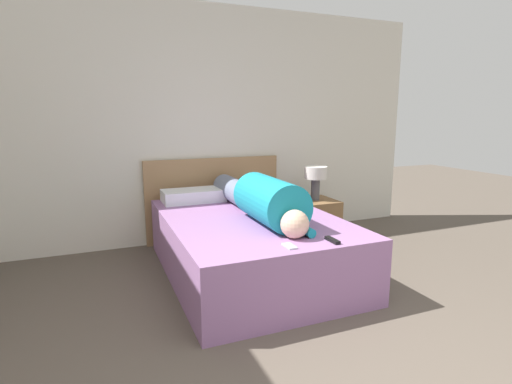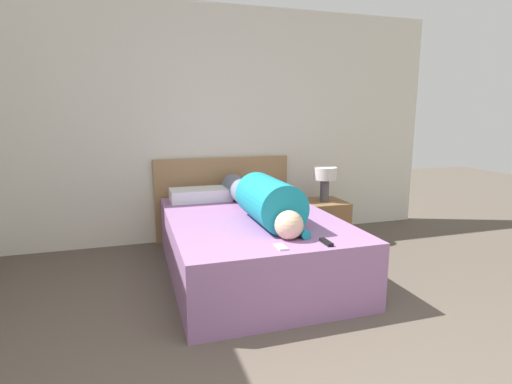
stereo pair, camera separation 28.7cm
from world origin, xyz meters
The scene contains 10 objects.
wall_back centered at (0.00, 3.70, 1.30)m, with size 5.63×0.06×2.60m.
bed centered at (0.20, 2.52, 0.27)m, with size 1.44×2.06×0.53m.
headboard centered at (0.20, 3.63, 0.47)m, with size 1.56×0.04×0.94m.
nightstand centered at (1.25, 3.14, 0.24)m, with size 0.45×0.47×0.47m.
table_lamp centered at (1.25, 3.14, 0.74)m, with size 0.25×0.25×0.38m.
person_lying centered at (0.28, 2.45, 0.70)m, with size 0.38×1.80×0.38m.
pillow_near_headboard centered at (-0.11, 3.32, 0.59)m, with size 0.63×0.33×0.13m.
pillow_second centered at (0.53, 3.32, 0.59)m, with size 0.60×0.33×0.11m.
tv_remote centered at (0.49, 1.62, 0.54)m, with size 0.04×0.15×0.02m.
cell_phone centered at (0.16, 1.63, 0.54)m, with size 0.06×0.13×0.01m.
Camera 2 is at (-0.78, -0.80, 1.43)m, focal length 28.00 mm.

